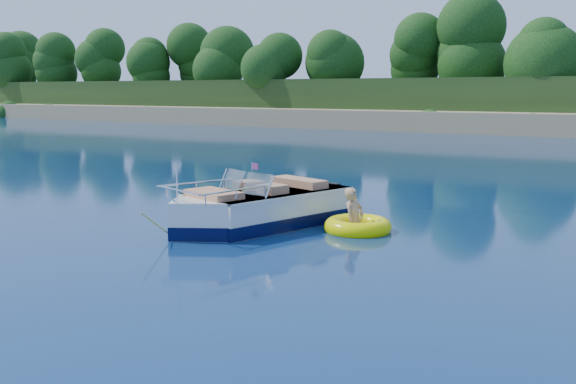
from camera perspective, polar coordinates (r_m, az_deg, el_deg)
name	(u,v)px	position (r m, az deg, el deg)	size (l,w,h in m)	color
ground	(187,228)	(14.42, -8.94, -3.22)	(160.00, 160.00, 0.00)	#092242
treeline	(549,56)	(52.54, 22.16, 11.11)	(150.00, 7.12, 8.19)	black
motorboat	(256,211)	(14.44, -2.85, -1.69)	(2.86, 5.27, 1.80)	white
tow_tube	(358,227)	(14.05, 6.21, -3.07)	(1.57, 1.57, 0.39)	#FAFA00
boy	(355,230)	(14.12, 5.97, -3.42)	(0.56, 0.37, 1.54)	tan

